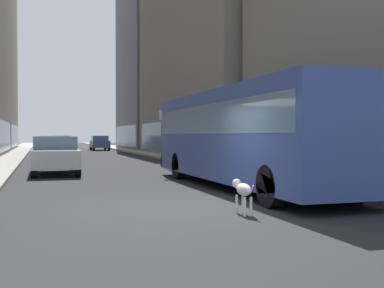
# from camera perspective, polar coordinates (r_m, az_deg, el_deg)

# --- Properties ---
(ground_plane) EXTENTS (120.00, 120.00, 0.00)m
(ground_plane) POSITION_cam_1_polar(r_m,az_deg,el_deg) (45.96, -13.39, -1.06)
(ground_plane) COLOR #232326
(sidewalk_left) EXTENTS (2.40, 110.00, 0.15)m
(sidewalk_left) POSITION_cam_1_polar(r_m,az_deg,el_deg) (45.90, -20.51, -1.00)
(sidewalk_left) COLOR gray
(sidewalk_left) RESTS_ON ground
(sidewalk_right) EXTENTS (2.40, 110.00, 0.15)m
(sidewalk_right) POSITION_cam_1_polar(r_m,az_deg,el_deg) (46.72, -6.40, -0.91)
(sidewalk_right) COLOR #9E9991
(sidewalk_right) RESTS_ON ground
(building_right_far) EXTENTS (11.55, 14.99, 26.87)m
(building_right_far) POSITION_cam_1_polar(r_m,az_deg,el_deg) (59.47, -2.43, 12.46)
(building_right_far) COLOR slate
(building_right_far) RESTS_ON ground
(transit_bus) EXTENTS (2.78, 11.53, 3.05)m
(transit_bus) POSITION_cam_1_polar(r_m,az_deg,el_deg) (15.27, 6.13, 1.45)
(transit_bus) COLOR #33478C
(transit_bus) RESTS_ON ground
(car_yellow_taxi) EXTENTS (1.92, 4.54, 1.62)m
(car_yellow_taxi) POSITION_cam_1_polar(r_m,az_deg,el_deg) (53.81, -15.29, 0.12)
(car_yellow_taxi) COLOR yellow
(car_yellow_taxi) RESTS_ON ground
(car_blue_hatchback) EXTENTS (1.85, 4.01, 1.62)m
(car_blue_hatchback) POSITION_cam_1_polar(r_m,az_deg,el_deg) (53.71, -11.00, 0.13)
(car_blue_hatchback) COLOR #4C6BB7
(car_blue_hatchback) RESTS_ON ground
(car_white_van) EXTENTS (1.90, 4.46, 1.62)m
(car_white_van) POSITION_cam_1_polar(r_m,az_deg,el_deg) (21.21, -16.11, -1.28)
(car_white_van) COLOR silver
(car_white_van) RESTS_ON ground
(car_grey_wagon) EXTENTS (1.71, 4.16, 1.62)m
(car_grey_wagon) POSITION_cam_1_polar(r_m,az_deg,el_deg) (31.91, -16.60, -0.52)
(car_grey_wagon) COLOR slate
(car_grey_wagon) RESTS_ON ground
(dalmatian_dog) EXTENTS (0.22, 0.96, 0.72)m
(dalmatian_dog) POSITION_cam_1_polar(r_m,az_deg,el_deg) (10.15, 6.07, -5.51)
(dalmatian_dog) COLOR white
(dalmatian_dog) RESTS_ON ground
(pedestrian_with_handbag) EXTENTS (0.45, 0.34, 1.69)m
(pedestrian_with_handbag) POSITION_cam_1_polar(r_m,az_deg,el_deg) (19.56, 10.08, -0.89)
(pedestrian_with_handbag) COLOR #1E1E2D
(pedestrian_with_handbag) RESTS_ON sidewalk_right
(traffic_light_near) EXTENTS (0.24, 0.41, 3.40)m
(traffic_light_near) POSITION_cam_1_polar(r_m,az_deg,el_deg) (14.59, 16.85, 4.01)
(traffic_light_near) COLOR black
(traffic_light_near) RESTS_ON sidewalk_right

